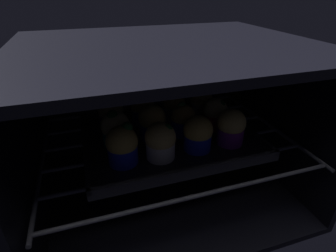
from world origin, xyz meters
TOP-DOWN VIEW (x-y plane):
  - oven_cavity at (0.00, 26.25)cm, footprint 59.00×47.00cm
  - oven_rack at (0.00, 22.00)cm, footprint 54.80×42.00cm
  - baking_tray at (0.00, 21.67)cm, footprint 37.32×29.69cm
  - muffin_row0_col0 at (-11.34, 14.33)cm, footprint 6.02×6.02cm
  - muffin_row0_col1 at (-4.06, 13.81)cm, footprint 6.05×6.05cm
  - muffin_row0_col2 at (3.96, 14.30)cm, footprint 6.02×6.02cm
  - muffin_row0_col3 at (11.52, 14.34)cm, footprint 5.99×5.99cm
  - muffin_row1_col0 at (-11.61, 21.58)cm, footprint 6.09×6.09cm
  - muffin_row1_col1 at (-3.59, 21.78)cm, footprint 5.96×5.96cm
  - muffin_row1_col2 at (3.43, 21.29)cm, footprint 5.66×5.66cm
  - muffin_row1_col3 at (11.54, 21.72)cm, footprint 5.76×5.76cm
  - muffin_row2_col0 at (-11.50, 29.46)cm, footprint 5.93×5.93cm
  - muffin_row2_col1 at (-3.94, 29.58)cm, footprint 5.84×5.84cm
  - muffin_row2_col2 at (3.82, 28.90)cm, footprint 5.70×5.70cm
  - muffin_row2_col3 at (11.46, 29.19)cm, footprint 5.66×5.66cm

SIDE VIEW (x-z plane):
  - oven_rack at x=0.00cm, z-range 13.20..14.00cm
  - baking_tray at x=0.00cm, z-range 13.58..15.78cm
  - oven_cavity at x=0.00cm, z-range -1.50..35.50cm
  - muffin_row1_col2 at x=3.43cm, z-range 14.77..22.29cm
  - muffin_row2_col2 at x=3.82cm, z-range 15.03..22.27cm
  - muffin_row1_col3 at x=11.54cm, z-range 15.06..22.41cm
  - muffin_row2_col1 at x=-3.94cm, z-range 14.90..22.62cm
  - muffin_row2_col3 at x=11.46cm, z-range 14.93..22.62cm
  - muffin_row0_col2 at x=3.96cm, z-range 15.05..22.51cm
  - muffin_row1_col0 at x=-11.61cm, z-range 14.80..22.80cm
  - muffin_row0_col1 at x=-4.06cm, z-range 15.07..22.58cm
  - muffin_row2_col0 at x=-11.50cm, z-range 15.11..22.56cm
  - muffin_row1_col1 at x=-3.59cm, z-range 15.10..22.85cm
  - muffin_row0_col0 at x=-11.34cm, z-range 14.84..23.14cm
  - muffin_row0_col3 at x=11.52cm, z-range 15.07..22.94cm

